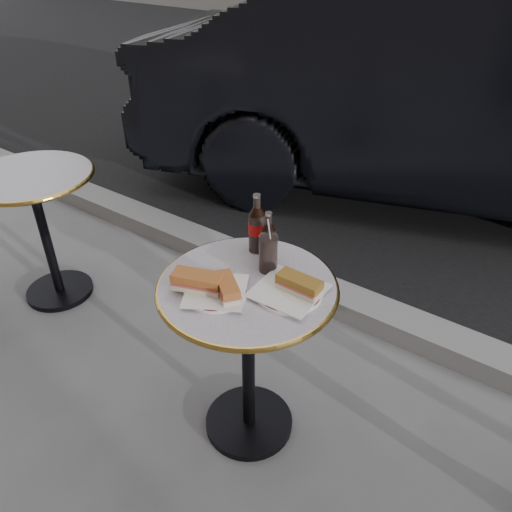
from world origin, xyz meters
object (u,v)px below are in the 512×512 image
Objects in this scene: bistro_table at (248,361)px; plate_left at (216,293)px; parked_car at (471,93)px; plate_right at (288,292)px; cola_glass at (268,253)px; cola_bottle_left at (257,223)px; cola_bottle_right at (268,238)px.

bistro_table is 0.39m from plate_left.
plate_right is at bearing 164.82° from parked_car.
bistro_table is 5.31× the size of cola_glass.
cola_bottle_left is 1.14× the size of cola_bottle_right.
bistro_table is 0.45m from cola_glass.
plate_right is 2.63m from parked_car.
bistro_table is 3.63× the size of cola_bottle_right.
bistro_table is 0.16× the size of parked_car.
bistro_table is 2.69m from parked_car.
cola_glass reaches higher than plate_left.
plate_right is at bearing -35.81° from cola_bottle_right.
parked_car is at bearing 90.33° from bistro_table.
cola_bottle_right reaches higher than cola_glass.
plate_left and plate_right have the same top height.
cola_bottle_left is at bearing 98.60° from plate_left.
plate_right is 0.05× the size of parked_car.
plate_right is 1.11× the size of cola_bottle_right.
parked_car is at bearing 89.21° from plate_left.
plate_left is (-0.05, -0.10, 0.37)m from bistro_table.
plate_left is at bearing -81.40° from cola_bottle_left.
bistro_table is at bearing 161.76° from parked_car.
plate_left is at bearing 160.64° from parked_car.
cola_bottle_right is (-0.16, 0.12, 0.09)m from plate_right.
cola_bottle_right is at bearing 161.32° from parked_car.
cola_glass reaches higher than bistro_table.
plate_right is at bearing 14.33° from bistro_table.
cola_glass is 0.03× the size of parked_car.
parked_car is at bearing 89.89° from cola_bottle_right.
bistro_table is at bearing -63.09° from cola_bottle_left.
cola_bottle_right is at bearing 97.53° from bistro_table.
cola_bottle_left is (-0.10, 0.19, 0.48)m from bistro_table.
plate_right is 1.62× the size of cola_glass.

